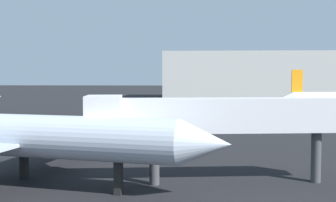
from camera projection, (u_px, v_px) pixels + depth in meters
airplane_at_gate at (16, 135)px, 27.92m from camera, size 28.56×24.53×9.99m
jet_bridge at (208, 117)px, 28.52m from camera, size 18.81×4.29×6.25m
terminal_building at (253, 75)px, 140.16m from camera, size 60.77×20.32×15.52m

